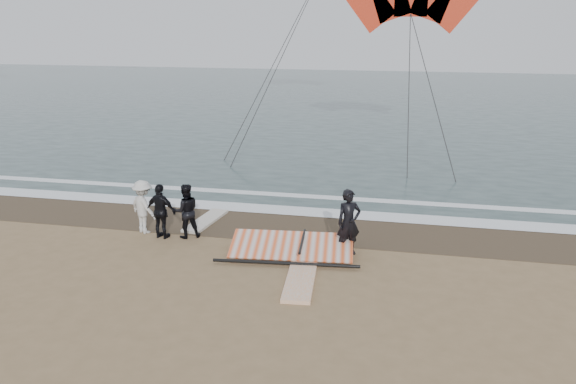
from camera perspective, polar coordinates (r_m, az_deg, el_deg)
name	(u,v)px	position (r m, az deg, el deg)	size (l,w,h in m)	color
ground	(253,291)	(13.76, -3.56, -9.99)	(120.00, 120.00, 0.00)	#8C704C
sea	(360,101)	(45.35, 7.37, 9.16)	(120.00, 54.00, 0.02)	#233838
wet_sand	(290,226)	(17.76, 0.18, -3.46)	(120.00, 2.80, 0.01)	#4C3D2B
foam_near	(298,211)	(19.05, 1.01, -1.94)	(120.00, 0.90, 0.01)	white
foam_far	(306,196)	(20.64, 1.87, -0.42)	(120.00, 0.45, 0.01)	white
man_main	(349,222)	(15.50, 6.19, -3.08)	(0.68, 0.45, 1.86)	black
board_white	(301,279)	(14.21, 1.30, -8.79)	(0.70, 2.49, 0.10)	silver
board_cream	(206,221)	(18.27, -8.37, -2.91)	(0.58, 2.18, 0.09)	beige
trio_cluster	(162,209)	(17.17, -12.72, -1.72)	(2.52, 1.13, 1.67)	black
sail_rig	(290,247)	(15.70, 0.23, -5.60)	(3.90, 1.98, 0.49)	black
kite_red	(411,6)	(28.99, 12.39, 17.97)	(6.86, 3.45, 9.56)	red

